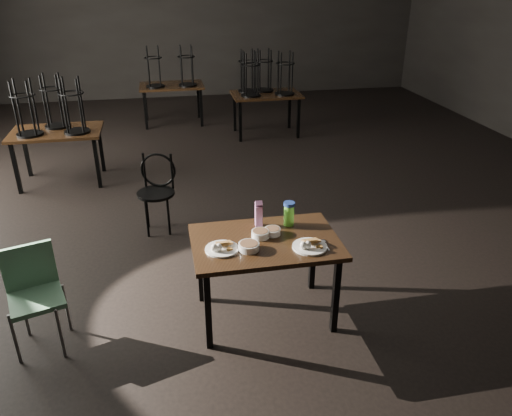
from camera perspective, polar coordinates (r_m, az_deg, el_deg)
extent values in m
plane|color=black|center=(6.65, -0.28, 1.31)|extent=(12.00, 12.00, 0.00)
cube|color=black|center=(12.05, -5.99, 20.15)|extent=(10.00, 0.04, 3.20)
cube|color=black|center=(4.08, 1.08, -3.91)|extent=(1.20, 0.80, 0.04)
cube|color=black|center=(3.96, -5.51, -11.59)|extent=(0.05, 0.05, 0.71)
cube|color=black|center=(4.16, 9.11, -9.83)|extent=(0.05, 0.05, 0.71)
cube|color=black|center=(4.49, -6.38, -6.70)|extent=(0.05, 0.05, 0.71)
cube|color=black|center=(4.66, 6.51, -5.38)|extent=(0.05, 0.05, 0.71)
cylinder|color=white|center=(3.94, -3.91, -4.69)|extent=(0.27, 0.27, 0.02)
cube|color=#A7723B|center=(3.95, -3.95, -3.67)|extent=(0.10, 0.09, 0.04)
cube|color=#A7723B|center=(3.95, -3.48, -3.63)|extent=(0.11, 0.11, 0.03)
ellipsoid|color=white|center=(3.88, -4.80, -4.54)|extent=(0.05, 0.05, 0.06)
ellipsoid|color=white|center=(3.89, -4.25, -4.49)|extent=(0.05, 0.05, 0.06)
cylinder|color=white|center=(3.98, 6.16, -4.42)|extent=(0.28, 0.28, 0.02)
cube|color=#A7723B|center=(3.99, 6.08, -3.37)|extent=(0.10, 0.10, 0.05)
cube|color=#A7723B|center=(4.00, 6.55, -3.32)|extent=(0.12, 0.12, 0.03)
ellipsoid|color=white|center=(3.91, 5.41, -4.27)|extent=(0.05, 0.05, 0.07)
ellipsoid|color=white|center=(3.92, 5.96, -4.21)|extent=(0.05, 0.05, 0.07)
cylinder|color=white|center=(4.10, 0.50, -2.99)|extent=(0.15, 0.15, 0.06)
cylinder|color=brown|center=(4.09, 0.50, -2.74)|extent=(0.12, 0.12, 0.01)
cylinder|color=white|center=(4.15, 1.90, -2.70)|extent=(0.14, 0.14, 0.05)
cylinder|color=brown|center=(4.14, 1.90, -2.47)|extent=(0.12, 0.12, 0.01)
cylinder|color=white|center=(3.92, -0.83, -4.44)|extent=(0.17, 0.17, 0.06)
cylinder|color=brown|center=(3.91, -0.83, -4.18)|extent=(0.14, 0.14, 0.01)
cube|color=#8E1972|center=(4.25, 0.31, -0.90)|extent=(0.06, 0.06, 0.19)
cube|color=#8E1972|center=(4.20, 0.31, 0.47)|extent=(0.06, 0.06, 0.06)
cylinder|color=#78F046|center=(4.27, 3.79, -0.83)|extent=(0.10, 0.10, 0.18)
cylinder|color=navy|center=(4.23, 3.83, 0.46)|extent=(0.11, 0.11, 0.03)
ellipsoid|color=silver|center=(4.09, 7.74, -3.74)|extent=(0.04, 0.05, 0.01)
cube|color=silver|center=(4.01, 8.15, -4.41)|extent=(0.02, 0.12, 0.00)
cylinder|color=black|center=(5.70, -11.39, 1.65)|extent=(0.42, 0.42, 0.03)
torus|color=black|center=(5.78, -11.14, 4.28)|extent=(0.40, 0.13, 0.41)
cylinder|color=black|center=(5.90, -10.06, 0.12)|extent=(0.03, 0.03, 0.47)
cylinder|color=black|center=(5.91, -12.35, -0.08)|extent=(0.03, 0.03, 0.47)
cylinder|color=black|center=(5.69, -12.36, -1.10)|extent=(0.03, 0.03, 0.47)
cylinder|color=black|center=(5.69, -9.97, -0.90)|extent=(0.03, 0.03, 0.47)
cube|color=#659E78|center=(4.25, -23.79, -9.53)|extent=(0.49, 0.49, 0.04)
cube|color=#659E78|center=(4.29, -24.56, -6.04)|extent=(0.38, 0.15, 0.37)
cylinder|color=slate|center=(4.29, -25.84, -13.35)|extent=(0.02, 0.02, 0.45)
cylinder|color=slate|center=(4.21, -21.43, -13.23)|extent=(0.02, 0.02, 0.45)
cylinder|color=slate|center=(4.54, -24.94, -10.79)|extent=(0.02, 0.02, 0.45)
cylinder|color=slate|center=(4.47, -20.81, -10.62)|extent=(0.02, 0.02, 0.45)
cube|color=black|center=(7.41, -21.88, 8.06)|extent=(1.20, 0.80, 0.04)
cube|color=black|center=(7.34, -25.76, 4.07)|extent=(0.05, 0.05, 0.71)
cube|color=black|center=(7.14, -17.69, 4.89)|extent=(0.05, 0.05, 0.71)
cube|color=black|center=(7.93, -24.77, 5.75)|extent=(0.05, 0.05, 0.71)
cube|color=black|center=(7.74, -17.28, 6.54)|extent=(0.05, 0.05, 0.71)
cylinder|color=black|center=(7.32, -24.42, 7.71)|extent=(0.34, 0.34, 0.03)
torus|color=black|center=(7.20, -25.15, 11.47)|extent=(0.32, 0.32, 0.02)
cylinder|color=black|center=(7.30, -24.03, 10.74)|extent=(0.03, 0.03, 0.70)
cylinder|color=black|center=(7.35, -25.55, 10.54)|extent=(0.03, 0.03, 0.70)
cylinder|color=black|center=(7.16, -25.88, 10.13)|extent=(0.03, 0.03, 0.70)
cylinder|color=black|center=(7.11, -24.33, 10.34)|extent=(0.03, 0.03, 0.70)
cylinder|color=black|center=(7.20, -19.76, 8.23)|extent=(0.34, 0.34, 0.03)
torus|color=black|center=(7.08, -20.37, 12.08)|extent=(0.32, 0.32, 0.02)
cylinder|color=black|center=(7.19, -19.31, 11.31)|extent=(0.03, 0.03, 0.70)
cylinder|color=black|center=(7.22, -20.88, 11.13)|extent=(0.03, 0.03, 0.70)
cylinder|color=black|center=(7.03, -21.11, 10.74)|extent=(0.03, 0.03, 0.70)
cylinder|color=black|center=(7.00, -19.49, 10.92)|extent=(0.03, 0.03, 0.70)
cylinder|color=black|center=(7.57, -21.72, 8.72)|extent=(0.34, 0.34, 0.03)
torus|color=black|center=(7.45, -22.35, 12.38)|extent=(0.32, 0.32, 0.02)
cylinder|color=black|center=(7.56, -21.31, 11.66)|extent=(0.03, 0.03, 0.70)
cylinder|color=black|center=(7.59, -22.80, 11.47)|extent=(0.03, 0.03, 0.70)
cylinder|color=black|center=(7.40, -23.06, 11.10)|extent=(0.03, 0.03, 0.70)
cylinder|color=black|center=(7.37, -21.53, 11.29)|extent=(0.03, 0.03, 0.70)
cube|color=black|center=(9.05, 1.15, 12.85)|extent=(1.20, 0.80, 0.04)
cube|color=black|center=(8.75, -1.81, 9.84)|extent=(0.05, 0.05, 0.71)
cube|color=black|center=(8.97, 4.87, 10.16)|extent=(0.05, 0.05, 0.71)
cube|color=black|center=(9.36, -2.46, 10.89)|extent=(0.05, 0.05, 0.71)
cube|color=black|center=(9.56, 3.83, 11.18)|extent=(0.05, 0.05, 0.71)
cylinder|color=black|center=(8.84, -0.59, 12.77)|extent=(0.34, 0.34, 0.03)
torus|color=black|center=(8.74, -0.60, 15.97)|extent=(0.32, 0.32, 0.02)
cylinder|color=black|center=(8.88, -0.07, 15.24)|extent=(0.03, 0.03, 0.70)
cylinder|color=black|center=(8.85, -1.37, 15.19)|extent=(0.03, 0.03, 0.70)
cylinder|color=black|center=(8.66, -1.14, 14.95)|extent=(0.03, 0.03, 0.70)
cylinder|color=black|center=(8.69, 0.19, 15.00)|extent=(0.03, 0.03, 0.70)
cylinder|color=black|center=(8.97, 3.28, 12.92)|extent=(0.34, 0.34, 0.03)
torus|color=black|center=(8.87, 3.37, 16.07)|extent=(0.32, 0.32, 0.02)
cylinder|color=black|center=(9.01, 3.82, 15.34)|extent=(0.03, 0.03, 0.70)
cylinder|color=black|center=(8.97, 2.55, 15.31)|extent=(0.03, 0.03, 0.70)
cylinder|color=black|center=(8.78, 2.86, 15.08)|extent=(0.03, 0.03, 0.70)
cylinder|color=black|center=(8.83, 4.15, 15.11)|extent=(0.03, 0.03, 0.70)
cylinder|color=black|center=(9.22, 0.91, 13.31)|extent=(0.34, 0.34, 0.03)
torus|color=black|center=(9.12, 0.94, 16.37)|extent=(0.32, 0.32, 0.02)
cylinder|color=black|center=(9.26, 1.42, 15.66)|extent=(0.03, 0.03, 0.70)
cylinder|color=black|center=(9.22, 0.17, 15.63)|extent=(0.03, 0.03, 0.70)
cylinder|color=black|center=(9.03, 0.43, 15.41)|extent=(0.03, 0.03, 0.70)
cylinder|color=black|center=(9.07, 1.70, 15.45)|extent=(0.03, 0.03, 0.70)
cylinder|color=black|center=(9.16, -0.97, 13.23)|extent=(0.34, 0.34, 0.03)
torus|color=black|center=(9.06, -1.00, 16.31)|extent=(0.32, 0.32, 0.02)
cylinder|color=black|center=(9.20, -0.47, 15.61)|extent=(0.03, 0.03, 0.70)
cylinder|color=black|center=(9.17, -1.74, 15.56)|extent=(0.03, 0.03, 0.70)
cylinder|color=black|center=(8.97, -1.52, 15.34)|extent=(0.03, 0.03, 0.70)
cylinder|color=black|center=(9.01, -0.23, 15.39)|extent=(0.03, 0.03, 0.70)
cube|color=black|center=(9.89, -9.64, 13.62)|extent=(1.20, 0.80, 0.04)
cube|color=black|center=(9.67, -12.52, 10.80)|extent=(0.05, 0.05, 0.71)
cube|color=black|center=(9.69, -6.27, 11.29)|extent=(0.05, 0.05, 0.71)
cube|color=black|center=(10.29, -12.51, 11.69)|extent=(0.05, 0.05, 0.71)
cube|color=black|center=(10.31, -6.61, 12.15)|extent=(0.05, 0.05, 0.71)
cylinder|color=black|center=(9.74, -11.43, 13.49)|extent=(0.34, 0.34, 0.03)
torus|color=black|center=(9.65, -11.69, 16.39)|extent=(0.32, 0.32, 0.02)
cylinder|color=black|center=(9.76, -11.02, 15.75)|extent=(0.03, 0.03, 0.70)
cylinder|color=black|center=(9.77, -12.23, 15.65)|extent=(0.03, 0.03, 0.70)
cylinder|color=black|center=(9.57, -12.23, 15.45)|extent=(0.03, 0.03, 0.70)
cylinder|color=black|center=(9.57, -11.00, 15.55)|extent=(0.03, 0.03, 0.70)
cylinder|color=black|center=(9.75, -7.81, 13.77)|extent=(0.34, 0.34, 0.03)
torus|color=black|center=(9.66, -7.99, 16.67)|extent=(0.32, 0.32, 0.02)
cylinder|color=black|center=(9.79, -7.38, 16.02)|extent=(0.03, 0.03, 0.70)
cylinder|color=black|center=(9.77, -8.58, 15.94)|extent=(0.03, 0.03, 0.70)
cylinder|color=black|center=(9.58, -8.51, 15.74)|extent=(0.03, 0.03, 0.70)
cylinder|color=black|center=(9.59, -7.29, 15.83)|extent=(0.03, 0.03, 0.70)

